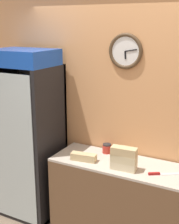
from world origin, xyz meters
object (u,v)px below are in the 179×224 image
at_px(sandwich_stack_bottom, 124,166).
at_px(sandwich_flat_left, 123,156).
at_px(sandwich_stack_top, 124,151).
at_px(sandwich_flat_right, 84,157).
at_px(condiment_jar, 107,148).
at_px(beverage_cooler, 30,127).
at_px(sandwich_stack_middle, 124,159).
at_px(chefs_knife, 160,174).

bearing_deg(sandwich_stack_bottom, sandwich_flat_left, 114.03).
height_order(sandwich_stack_top, sandwich_flat_right, sandwich_stack_top).
height_order(sandwich_flat_right, condiment_jar, condiment_jar).
distance_m(beverage_cooler, sandwich_flat_left, 1.18).
bearing_deg(beverage_cooler, sandwich_stack_top, -6.69).
bearing_deg(sandwich_stack_middle, sandwich_flat_left, 114.03).
distance_m(sandwich_stack_middle, sandwich_flat_left, 0.27).
distance_m(sandwich_stack_bottom, sandwich_stack_middle, 0.08).
bearing_deg(condiment_jar, chefs_knife, -19.43).
height_order(sandwich_stack_bottom, sandwich_flat_left, sandwich_stack_bottom).
relative_size(sandwich_stack_middle, condiment_jar, 2.46).
height_order(beverage_cooler, sandwich_flat_right, beverage_cooler).
bearing_deg(sandwich_flat_right, condiment_jar, 66.56).
bearing_deg(sandwich_stack_top, chefs_knife, 10.77).
xyz_separation_m(sandwich_flat_left, condiment_jar, (-0.22, 0.08, 0.02)).
relative_size(chefs_knife, condiment_jar, 2.78).
distance_m(sandwich_flat_right, condiment_jar, 0.33).
relative_size(sandwich_flat_right, chefs_knife, 0.97).
relative_size(sandwich_stack_top, sandwich_flat_right, 0.93).
distance_m(beverage_cooler, sandwich_flat_right, 0.84).
bearing_deg(sandwich_flat_right, chefs_knife, 4.59).
height_order(sandwich_flat_right, chefs_knife, sandwich_flat_right).
bearing_deg(sandwich_flat_right, beverage_cooler, 169.78).
bearing_deg(beverage_cooler, condiment_jar, 9.48).
height_order(chefs_knife, condiment_jar, condiment_jar).
bearing_deg(chefs_knife, sandwich_flat_left, 160.30).
xyz_separation_m(sandwich_stack_middle, sandwich_flat_right, (-0.46, 0.00, -0.08)).
xyz_separation_m(sandwich_flat_left, chefs_knife, (0.46, -0.16, -0.03)).
bearing_deg(sandwich_stack_middle, sandwich_stack_bottom, 0.00).
xyz_separation_m(sandwich_stack_bottom, sandwich_stack_middle, (-0.00, 0.00, 0.08)).
height_order(sandwich_stack_bottom, sandwich_stack_middle, sandwich_stack_middle).
xyz_separation_m(beverage_cooler, sandwich_stack_bottom, (1.27, -0.15, -0.16)).
xyz_separation_m(sandwich_stack_top, sandwich_flat_right, (-0.46, 0.00, -0.16)).
bearing_deg(beverage_cooler, sandwich_flat_right, -10.22).
xyz_separation_m(sandwich_stack_bottom, sandwich_flat_left, (-0.10, 0.23, -0.00)).
bearing_deg(sandwich_stack_top, condiment_jar, 136.60).
xyz_separation_m(beverage_cooler, condiment_jar, (0.95, 0.16, -0.15)).
relative_size(sandwich_stack_middle, chefs_knife, 0.89).
bearing_deg(condiment_jar, beverage_cooler, -170.52).
distance_m(beverage_cooler, condiment_jar, 0.97).
relative_size(sandwich_stack_bottom, sandwich_stack_middle, 1.00).
distance_m(sandwich_flat_left, chefs_knife, 0.49).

